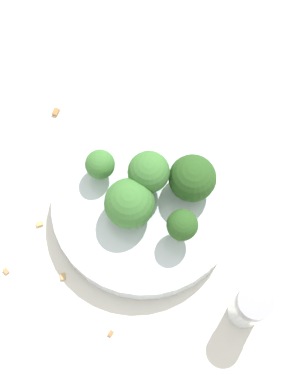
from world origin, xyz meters
name	(u,v)px	position (x,y,z in m)	size (l,w,h in m)	color
ground_plane	(144,211)	(0.00, 0.00, 0.00)	(3.00, 3.00, 0.00)	silver
bowl	(144,207)	(0.00, 0.00, 0.02)	(0.21, 0.21, 0.03)	silver
broccoli_floret_0	(182,226)	(-0.03, -0.05, 0.06)	(0.03, 0.03, 0.05)	#7A9E5B
broccoli_floret_1	(100,165)	(0.02, 0.06, 0.06)	(0.03, 0.03, 0.04)	#7A9E5B
broccoli_floret_2	(149,173)	(0.02, 0.00, 0.07)	(0.05, 0.05, 0.06)	#7A9E5B
broccoli_floret_3	(192,178)	(0.03, -0.05, 0.06)	(0.05, 0.05, 0.06)	#84AD66
broccoli_floret_4	(129,203)	(-0.02, 0.01, 0.06)	(0.05, 0.05, 0.06)	#84AD66
pepper_shaker	(249,307)	(-0.09, -0.13, 0.04)	(0.04, 0.04, 0.08)	silver
almond_crumb_0	(6,271)	(-0.11, 0.13, 0.00)	(0.01, 0.00, 0.01)	#AD7F4C
almond_crumb_1	(39,224)	(-0.05, 0.11, 0.00)	(0.01, 0.01, 0.01)	tan
almond_crumb_2	(63,276)	(-0.10, 0.07, 0.00)	(0.01, 0.01, 0.01)	tan
almond_crumb_3	(113,334)	(-0.15, 0.00, 0.00)	(0.01, 0.00, 0.01)	olive
almond_crumb_4	(56,111)	(0.10, 0.14, 0.00)	(0.01, 0.01, 0.01)	olive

